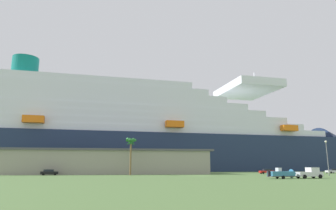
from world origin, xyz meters
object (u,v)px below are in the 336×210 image
street_lamp (327,153)px  small_boat_on_trailer (284,174)px  palm_tree (131,145)px  cruise_ship (106,135)px  parked_car_red_hatchback (267,171)px  parked_car_black_coupe (49,172)px  parked_car_silver_sedan (332,171)px  pickup_truck (310,173)px

street_lamp → small_boat_on_trailer: bearing=-146.1°
palm_tree → small_boat_on_trailer: bearing=-47.6°
palm_tree → street_lamp: 52.93m
cruise_ship → street_lamp: (57.86, -74.58, -11.12)m
cruise_ship → small_boat_on_trailer: cruise_ship is taller
parked_car_red_hatchback → small_boat_on_trailer: bearing=-114.1°
small_boat_on_trailer → parked_car_black_coupe: (-50.45, 34.11, -0.13)m
small_boat_on_trailer → parked_car_silver_sedan: (42.99, 39.62, -0.13)m
pickup_truck → small_boat_on_trailer: size_ratio=0.79×
small_boat_on_trailer → parked_car_black_coupe: small_boat_on_trailer is taller
cruise_ship → palm_tree: bearing=-82.5°
pickup_truck → parked_car_silver_sedan: 53.84m
pickup_truck → parked_car_black_coupe: (-56.50, 33.65, -0.21)m
pickup_truck → street_lamp: (15.82, 14.23, 4.79)m
palm_tree → parked_car_black_coupe: palm_tree is taller
cruise_ship → palm_tree: 59.26m
pickup_truck → palm_tree: (-34.43, 30.64, 7.49)m
parked_car_red_hatchback → parked_car_black_coupe: same height
small_boat_on_trailer → parked_car_black_coupe: size_ratio=1.50×
palm_tree → parked_car_silver_sedan: size_ratio=2.27×
parked_car_black_coupe → street_lamp: bearing=-15.0°
cruise_ship → street_lamp: cruise_ship is taller
street_lamp → parked_car_silver_sedan: (21.13, 24.93, -5.00)m
street_lamp → parked_car_red_hatchback: bearing=103.5°
palm_tree → parked_car_silver_sedan: 72.29m
cruise_ship → palm_tree: cruise_ship is taller
small_boat_on_trailer → parked_car_black_coupe: bearing=145.9°
pickup_truck → parked_car_black_coupe: size_ratio=1.19×
parked_car_black_coupe → pickup_truck: bearing=-30.8°
cruise_ship → parked_car_black_coupe: cruise_ship is taller
parked_car_silver_sedan → cruise_ship: bearing=147.8°
parked_car_black_coupe → small_boat_on_trailer: bearing=-34.1°
pickup_truck → cruise_ship: bearing=115.3°
pickup_truck → parked_car_black_coupe: bearing=149.2°
small_boat_on_trailer → palm_tree: bearing=132.4°
cruise_ship → parked_car_silver_sedan: bearing=-32.2°
small_boat_on_trailer → street_lamp: 26.79m
palm_tree → parked_car_red_hatchback: size_ratio=2.21×
cruise_ship → parked_car_red_hatchback: size_ratio=61.89×
small_boat_on_trailer → cruise_ship: bearing=112.0°
street_lamp → parked_car_black_coupe: size_ratio=1.89×
cruise_ship → parked_car_red_hatchback: cruise_ship is taller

